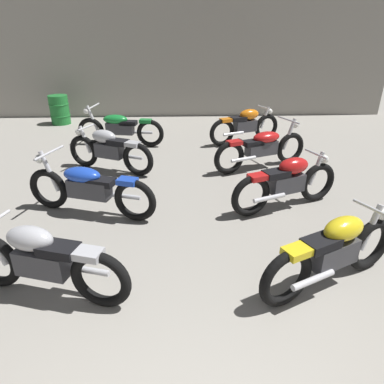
{
  "coord_description": "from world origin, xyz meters",
  "views": [
    {
      "loc": [
        -0.16,
        -0.41,
        2.66
      ],
      "look_at": [
        0.0,
        4.04,
        0.55
      ],
      "focal_mm": 32.52,
      "sensor_mm": 36.0,
      "label": 1
    }
  ],
  "objects_px": {
    "motorcycle_left_row_2": "(89,187)",
    "motorcycle_right_row_1": "(334,251)",
    "motorcycle_left_row_1": "(42,260)",
    "motorcycle_left_row_4": "(120,128)",
    "motorcycle_left_row_3": "(109,149)",
    "motorcycle_right_row_2": "(287,182)",
    "motorcycle_right_row_4": "(245,125)",
    "oil_drum": "(60,110)",
    "motorcycle_right_row_3": "(262,147)"
  },
  "relations": [
    {
      "from": "motorcycle_right_row_2",
      "to": "motorcycle_right_row_3",
      "type": "xyz_separation_m",
      "value": [
        -0.01,
        1.77,
        -0.01
      ]
    },
    {
      "from": "motorcycle_left_row_3",
      "to": "motorcycle_right_row_4",
      "type": "xyz_separation_m",
      "value": [
        3.07,
        1.81,
        0.0
      ]
    },
    {
      "from": "motorcycle_left_row_4",
      "to": "oil_drum",
      "type": "height_order",
      "value": "motorcycle_left_row_4"
    },
    {
      "from": "motorcycle_left_row_4",
      "to": "oil_drum",
      "type": "relative_size",
      "value": 2.54
    },
    {
      "from": "motorcycle_left_row_1",
      "to": "motorcycle_left_row_2",
      "type": "xyz_separation_m",
      "value": [
        0.06,
        1.84,
        -0.01
      ]
    },
    {
      "from": "motorcycle_left_row_2",
      "to": "motorcycle_left_row_3",
      "type": "height_order",
      "value": "motorcycle_left_row_2"
    },
    {
      "from": "motorcycle_right_row_4",
      "to": "motorcycle_left_row_4",
      "type": "bearing_deg",
      "value": -177.86
    },
    {
      "from": "motorcycle_left_row_2",
      "to": "motorcycle_right_row_3",
      "type": "bearing_deg",
      "value": 31.11
    },
    {
      "from": "motorcycle_right_row_4",
      "to": "motorcycle_left_row_3",
      "type": "bearing_deg",
      "value": -149.46
    },
    {
      "from": "motorcycle_right_row_4",
      "to": "oil_drum",
      "type": "xyz_separation_m",
      "value": [
        -5.26,
        2.12,
        -0.03
      ]
    },
    {
      "from": "motorcycle_right_row_1",
      "to": "oil_drum",
      "type": "xyz_separation_m",
      "value": [
        -5.27,
        7.55,
        -0.03
      ]
    },
    {
      "from": "motorcycle_left_row_1",
      "to": "motorcycle_left_row_2",
      "type": "relative_size",
      "value": 0.92
    },
    {
      "from": "oil_drum",
      "to": "motorcycle_right_row_4",
      "type": "bearing_deg",
      "value": -22.0
    },
    {
      "from": "motorcycle_right_row_1",
      "to": "motorcycle_right_row_2",
      "type": "bearing_deg",
      "value": 89.36
    },
    {
      "from": "motorcycle_left_row_4",
      "to": "motorcycle_right_row_1",
      "type": "relative_size",
      "value": 1.19
    },
    {
      "from": "motorcycle_right_row_1",
      "to": "motorcycle_right_row_3",
      "type": "distance_m",
      "value": 3.65
    },
    {
      "from": "motorcycle_right_row_1",
      "to": "motorcycle_right_row_3",
      "type": "relative_size",
      "value": 0.89
    },
    {
      "from": "motorcycle_left_row_4",
      "to": "motorcycle_right_row_2",
      "type": "bearing_deg",
      "value": -47.43
    },
    {
      "from": "motorcycle_right_row_2",
      "to": "oil_drum",
      "type": "relative_size",
      "value": 2.2
    },
    {
      "from": "motorcycle_left_row_3",
      "to": "oil_drum",
      "type": "bearing_deg",
      "value": 119.06
    },
    {
      "from": "motorcycle_left_row_4",
      "to": "motorcycle_right_row_3",
      "type": "xyz_separation_m",
      "value": [
        3.15,
        -1.66,
        0.0
      ]
    },
    {
      "from": "motorcycle_right_row_1",
      "to": "motorcycle_right_row_4",
      "type": "relative_size",
      "value": 0.97
    },
    {
      "from": "motorcycle_left_row_3",
      "to": "motorcycle_left_row_4",
      "type": "height_order",
      "value": "motorcycle_left_row_4"
    },
    {
      "from": "motorcycle_left_row_1",
      "to": "motorcycle_left_row_4",
      "type": "xyz_separation_m",
      "value": [
        -0.01,
        5.36,
        -0.01
      ]
    },
    {
      "from": "motorcycle_left_row_2",
      "to": "motorcycle_left_row_1",
      "type": "bearing_deg",
      "value": -91.76
    },
    {
      "from": "motorcycle_right_row_4",
      "to": "oil_drum",
      "type": "bearing_deg",
      "value": 158.0
    },
    {
      "from": "motorcycle_left_row_3",
      "to": "motorcycle_right_row_2",
      "type": "bearing_deg",
      "value": -29.25
    },
    {
      "from": "motorcycle_right_row_1",
      "to": "motorcycle_left_row_4",
      "type": "bearing_deg",
      "value": 120.54
    },
    {
      "from": "motorcycle_left_row_2",
      "to": "motorcycle_right_row_3",
      "type": "relative_size",
      "value": 1.02
    },
    {
      "from": "motorcycle_left_row_1",
      "to": "motorcycle_left_row_2",
      "type": "bearing_deg",
      "value": 88.24
    },
    {
      "from": "motorcycle_right_row_2",
      "to": "oil_drum",
      "type": "distance_m",
      "value": 7.76
    },
    {
      "from": "motorcycle_right_row_1",
      "to": "oil_drum",
      "type": "height_order",
      "value": "motorcycle_right_row_1"
    },
    {
      "from": "motorcycle_left_row_1",
      "to": "motorcycle_right_row_2",
      "type": "height_order",
      "value": "same"
    },
    {
      "from": "motorcycle_right_row_1",
      "to": "motorcycle_right_row_3",
      "type": "height_order",
      "value": "motorcycle_right_row_3"
    },
    {
      "from": "motorcycle_left_row_3",
      "to": "oil_drum",
      "type": "xyz_separation_m",
      "value": [
        -2.19,
        3.94,
        -0.03
      ]
    },
    {
      "from": "motorcycle_left_row_1",
      "to": "motorcycle_left_row_3",
      "type": "relative_size",
      "value": 1.05
    },
    {
      "from": "motorcycle_right_row_2",
      "to": "motorcycle_right_row_4",
      "type": "height_order",
      "value": "same"
    },
    {
      "from": "motorcycle_left_row_2",
      "to": "motorcycle_right_row_1",
      "type": "bearing_deg",
      "value": -30.26
    },
    {
      "from": "motorcycle_right_row_3",
      "to": "motorcycle_right_row_4",
      "type": "height_order",
      "value": "motorcycle_right_row_3"
    },
    {
      "from": "motorcycle_left_row_1",
      "to": "oil_drum",
      "type": "relative_size",
      "value": 2.26
    },
    {
      "from": "motorcycle_left_row_1",
      "to": "motorcycle_left_row_3",
      "type": "xyz_separation_m",
      "value": [
        0.04,
        3.67,
        0.0
      ]
    },
    {
      "from": "motorcycle_left_row_2",
      "to": "motorcycle_left_row_3",
      "type": "bearing_deg",
      "value": 90.53
    },
    {
      "from": "motorcycle_left_row_2",
      "to": "motorcycle_left_row_3",
      "type": "xyz_separation_m",
      "value": [
        -0.02,
        1.83,
        0.01
      ]
    },
    {
      "from": "motorcycle_left_row_2",
      "to": "motorcycle_left_row_3",
      "type": "relative_size",
      "value": 1.14
    },
    {
      "from": "motorcycle_left_row_3",
      "to": "motorcycle_right_row_3",
      "type": "bearing_deg",
      "value": 0.6
    },
    {
      "from": "motorcycle_left_row_2",
      "to": "motorcycle_right_row_1",
      "type": "height_order",
      "value": "motorcycle_left_row_2"
    },
    {
      "from": "motorcycle_left_row_2",
      "to": "motorcycle_right_row_2",
      "type": "height_order",
      "value": "motorcycle_left_row_2"
    },
    {
      "from": "motorcycle_left_row_1",
      "to": "motorcycle_right_row_2",
      "type": "relative_size",
      "value": 1.03
    },
    {
      "from": "motorcycle_left_row_4",
      "to": "motorcycle_right_row_4",
      "type": "height_order",
      "value": "motorcycle_left_row_4"
    },
    {
      "from": "motorcycle_left_row_3",
      "to": "oil_drum",
      "type": "distance_m",
      "value": 4.5
    }
  ]
}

